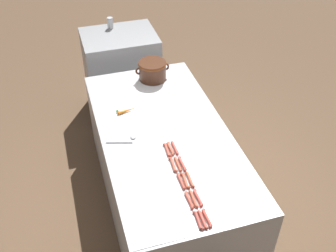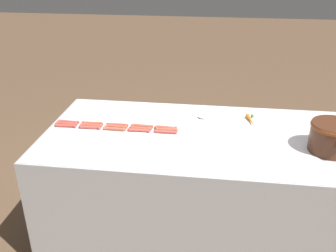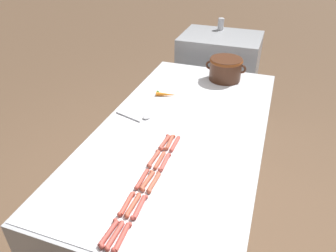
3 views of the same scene
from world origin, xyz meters
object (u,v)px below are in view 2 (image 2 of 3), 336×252
(hot_dog_4, at_px, (166,128))
(hot_dog_2, at_px, (117,125))
(hot_dog_9, at_px, (166,130))
(hot_dog_13, at_px, (139,130))
(bean_pot, at_px, (332,136))
(hot_dog_11, at_px, (90,127))
(hot_dog_3, at_px, (142,126))
(carrot, at_px, (251,120))
(hot_dog_5, at_px, (67,124))
(hot_dog_7, at_px, (116,127))
(hot_dog_0, at_px, (68,122))
(hot_dog_14, at_px, (165,132))
(hot_dog_10, at_px, (65,126))
(hot_dog_12, at_px, (114,129))
(hot_dog_6, at_px, (91,125))
(hot_dog_8, at_px, (140,128))
(hot_dog_1, at_px, (92,123))
(serving_spoon, at_px, (201,115))

(hot_dog_4, bearing_deg, hot_dog_2, -89.98)
(hot_dog_9, height_order, hot_dog_13, same)
(bean_pot, bearing_deg, hot_dog_9, -97.47)
(hot_dog_11, height_order, bean_pot, bean_pot)
(hot_dog_3, relative_size, hot_dog_4, 1.00)
(hot_dog_3, height_order, carrot, carrot)
(hot_dog_5, bearing_deg, hot_dog_7, 89.91)
(hot_dog_0, relative_size, hot_dog_2, 1.00)
(hot_dog_14, bearing_deg, hot_dog_9, 176.77)
(hot_dog_3, distance_m, hot_dog_9, 0.18)
(bean_pot, bearing_deg, hot_dog_10, -93.39)
(hot_dog_9, relative_size, hot_dog_10, 1.00)
(hot_dog_12, distance_m, hot_dog_14, 0.36)
(hot_dog_7, bearing_deg, bean_pot, 84.47)
(hot_dog_6, distance_m, bean_pot, 1.61)
(hot_dog_2, xyz_separation_m, hot_dog_8, (0.03, 0.18, 0.00))
(hot_dog_1, bearing_deg, bean_pot, 83.97)
(hot_dog_5, xyz_separation_m, hot_dog_6, (0.00, 0.18, 0.00))
(hot_dog_1, bearing_deg, hot_dog_0, -89.81)
(hot_dog_12, bearing_deg, hot_dog_0, -100.69)
(hot_dog_8, xyz_separation_m, hot_dog_14, (0.03, 0.18, 0.00))
(hot_dog_0, bearing_deg, hot_dog_2, 89.99)
(hot_dog_5, bearing_deg, hot_dog_6, 89.60)
(hot_dog_0, height_order, carrot, carrot)
(hot_dog_5, bearing_deg, hot_dog_8, 89.70)
(hot_dog_14, distance_m, serving_spoon, 0.40)
(hot_dog_2, relative_size, hot_dog_12, 1.00)
(hot_dog_0, height_order, hot_dog_6, same)
(hot_dog_10, bearing_deg, hot_dog_1, 109.49)
(carrot, bearing_deg, hot_dog_0, -81.28)
(hot_dog_1, bearing_deg, hot_dog_8, 84.60)
(hot_dog_2, xyz_separation_m, hot_dog_13, (0.07, 0.17, 0.00))
(hot_dog_13, bearing_deg, carrot, 108.92)
(hot_dog_10, bearing_deg, hot_dog_12, 89.16)
(hot_dog_3, relative_size, hot_dog_9, 1.00)
(hot_dog_9, relative_size, hot_dog_13, 1.00)
(hot_dog_8, relative_size, hot_dog_13, 1.00)
(hot_dog_2, relative_size, hot_dog_3, 1.00)
(hot_dog_3, bearing_deg, hot_dog_13, -7.31)
(hot_dog_11, distance_m, carrot, 1.16)
(hot_dog_13, distance_m, bean_pot, 1.25)
(hot_dog_1, xyz_separation_m, bean_pot, (0.17, 1.60, 0.09))
(hot_dog_0, distance_m, hot_dog_5, 0.03)
(hot_dog_8, height_order, hot_dog_10, same)
(hot_dog_2, relative_size, hot_dog_13, 1.00)
(hot_dog_6, bearing_deg, hot_dog_12, 78.54)
(hot_dog_2, bearing_deg, hot_dog_9, 85.27)
(hot_dog_10, distance_m, bean_pot, 1.78)
(hot_dog_5, bearing_deg, hot_dog_13, 86.25)
(hot_dog_0, relative_size, hot_dog_9, 1.00)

